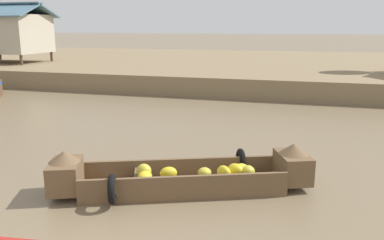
{
  "coord_description": "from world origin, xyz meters",
  "views": [
    {
      "loc": [
        2.99,
        -2.36,
        3.0
      ],
      "look_at": [
        0.42,
        6.67,
        0.8
      ],
      "focal_mm": 37.54,
      "sensor_mm": 36.0,
      "label": 1
    }
  ],
  "objects": [
    {
      "name": "ground_plane",
      "position": [
        0.0,
        10.0,
        0.0
      ],
      "size": [
        300.0,
        300.0,
        0.0
      ],
      "primitive_type": "plane",
      "color": "#726047"
    },
    {
      "name": "riverbank_strip",
      "position": [
        0.0,
        23.99,
        0.44
      ],
      "size": [
        160.0,
        20.0,
        0.87
      ],
      "primitive_type": "cube",
      "color": "#7F6B4C",
      "rests_on": "ground"
    },
    {
      "name": "banana_boat",
      "position": [
        0.93,
        4.37,
        0.3
      ],
      "size": [
        4.75,
        2.6,
        0.84
      ],
      "color": "brown",
      "rests_on": "ground"
    },
    {
      "name": "stilt_house_left",
      "position": [
        -14.26,
        18.11,
        2.63
      ],
      "size": [
        4.95,
        3.71,
        3.48
      ],
      "color": "#4C3826",
      "rests_on": "riverbank_strip"
    }
  ]
}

